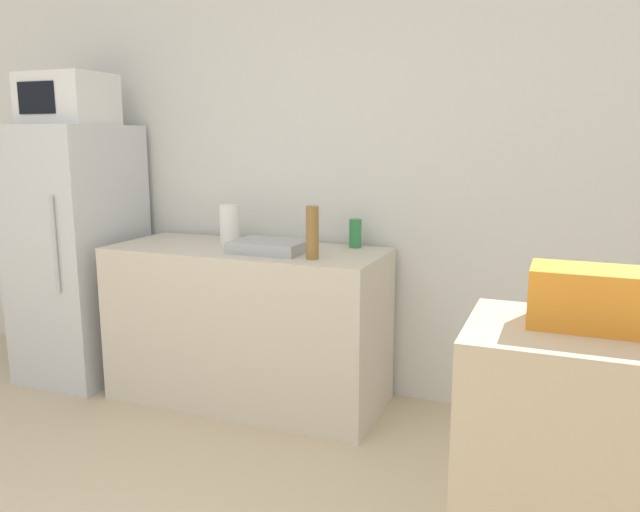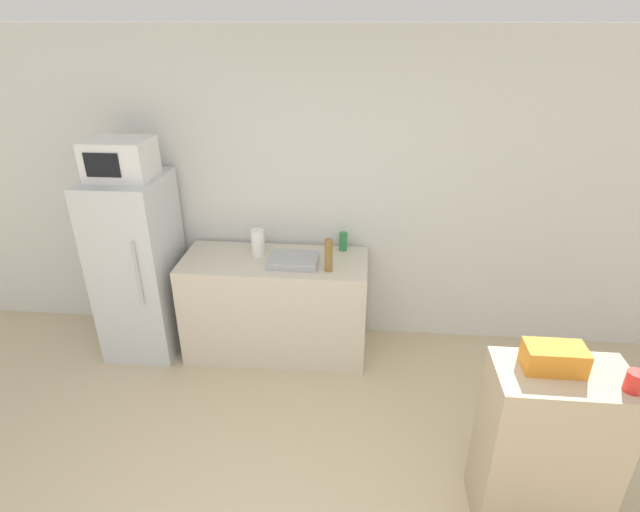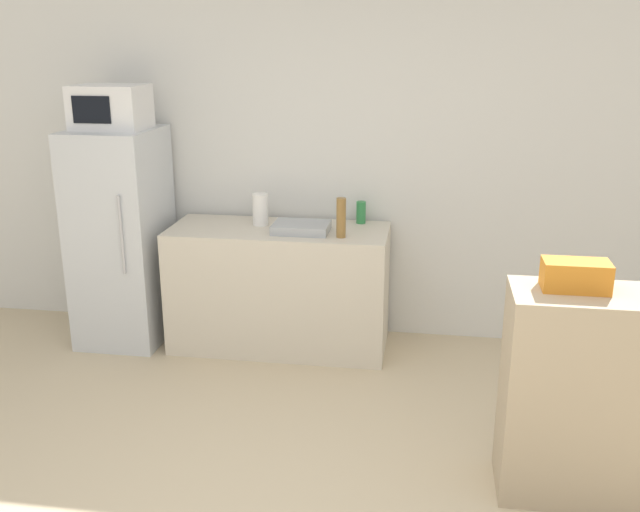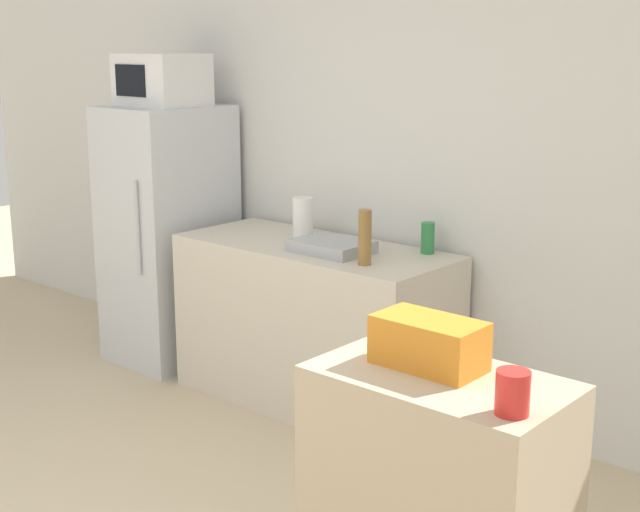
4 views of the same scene
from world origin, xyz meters
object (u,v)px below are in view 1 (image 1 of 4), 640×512
(bottle_tall, at_px, (312,233))
(refrigerator, at_px, (79,253))
(microwave, at_px, (68,99))
(basket, at_px, (598,299))
(bottle_short, at_px, (355,233))
(paper_towel_roll, at_px, (230,225))

(bottle_tall, bearing_deg, refrigerator, 175.44)
(microwave, distance_m, basket, 3.21)
(bottle_tall, distance_m, bottle_short, 0.40)
(basket, bearing_deg, refrigerator, 153.38)
(refrigerator, distance_m, microwave, 0.91)
(basket, height_order, paper_towel_roll, basket)
(paper_towel_roll, bearing_deg, bottle_tall, -21.05)
(refrigerator, relative_size, bottle_short, 9.80)
(microwave, bearing_deg, bottle_short, 8.79)
(bottle_tall, relative_size, paper_towel_roll, 1.18)
(microwave, height_order, bottle_tall, microwave)
(basket, bearing_deg, bottle_short, 124.27)
(basket, xyz_separation_m, paper_towel_roll, (-1.83, 1.52, -0.12))
(refrigerator, bearing_deg, bottle_short, 8.75)
(refrigerator, height_order, microwave, microwave)
(refrigerator, bearing_deg, basket, -26.62)
(bottle_short, bearing_deg, refrigerator, -171.25)
(microwave, relative_size, paper_towel_roll, 2.13)
(microwave, relative_size, bottle_short, 3.03)
(microwave, bearing_deg, refrigerator, 72.07)
(refrigerator, distance_m, bottle_tall, 1.61)
(microwave, bearing_deg, basket, -26.59)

